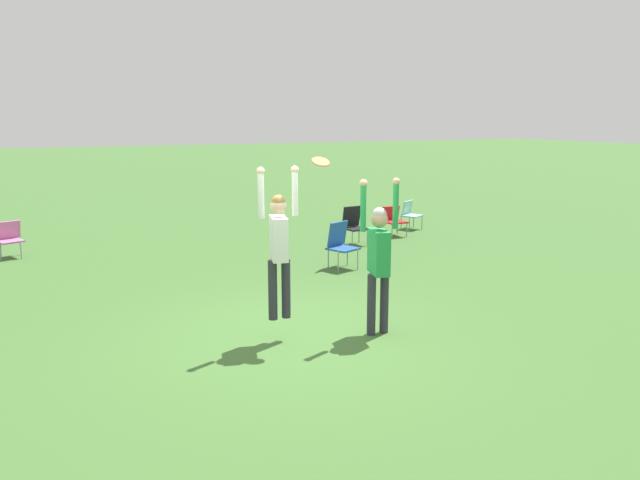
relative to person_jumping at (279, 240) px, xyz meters
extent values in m
plane|color=#3D662D|center=(0.30, 0.08, -1.38)|extent=(120.00, 120.00, 0.00)
cylinder|color=#2D2D38|center=(-0.10, 0.00, -0.67)|extent=(0.12, 0.12, 0.81)
cylinder|color=#2D2D38|center=(0.10, 0.00, -0.67)|extent=(0.12, 0.12, 0.81)
cube|color=white|center=(0.00, 0.00, 0.02)|extent=(0.30, 0.46, 0.57)
sphere|color=beige|center=(0.00, 0.00, 0.44)|extent=(0.22, 0.22, 0.22)
sphere|color=olive|center=(0.00, 0.00, 0.50)|extent=(0.19, 0.19, 0.19)
cylinder|color=white|center=(-0.24, 0.00, 0.61)|extent=(0.08, 0.08, 0.60)
sphere|color=beige|center=(-0.24, 0.00, 0.91)|extent=(0.10, 0.10, 0.10)
cylinder|color=white|center=(0.24, 0.00, 0.61)|extent=(0.08, 0.08, 0.60)
sphere|color=beige|center=(0.24, 0.00, 0.91)|extent=(0.10, 0.10, 0.10)
cylinder|color=#2D2D38|center=(1.22, -0.34, -0.95)|extent=(0.12, 0.12, 0.86)
cylinder|color=#2D2D38|center=(1.43, -0.34, -0.95)|extent=(0.12, 0.12, 0.86)
cube|color=green|center=(1.32, -0.34, -0.22)|extent=(0.31, 0.49, 0.61)
sphere|color=tan|center=(1.32, -0.34, 0.23)|extent=(0.23, 0.23, 0.23)
sphere|color=#B7B2AD|center=(1.32, -0.34, 0.29)|extent=(0.20, 0.20, 0.20)
cylinder|color=green|center=(1.07, -0.34, 0.41)|extent=(0.08, 0.08, 0.64)
sphere|color=tan|center=(1.07, -0.34, 0.73)|extent=(0.10, 0.10, 0.10)
cylinder|color=green|center=(1.58, -0.34, 0.41)|extent=(0.08, 0.08, 0.64)
sphere|color=tan|center=(1.58, -0.34, 0.73)|extent=(0.10, 0.10, 0.10)
cylinder|color=#E04C23|center=(0.58, -0.05, 1.01)|extent=(0.24, 0.22, 0.11)
cylinder|color=gray|center=(5.21, 5.49, -1.19)|extent=(0.02, 0.02, 0.38)
cylinder|color=gray|center=(5.64, 5.49, -1.19)|extent=(0.02, 0.02, 0.38)
cylinder|color=gray|center=(5.21, 5.92, -1.19)|extent=(0.02, 0.02, 0.38)
cylinder|color=gray|center=(5.64, 5.92, -1.19)|extent=(0.02, 0.02, 0.38)
cube|color=#B21E23|center=(5.43, 5.71, -1.01)|extent=(0.51, 0.51, 0.04)
cube|color=#B21E23|center=(5.43, 5.94, -0.82)|extent=(0.51, 0.10, 0.35)
cylinder|color=gray|center=(3.80, 4.96, -1.18)|extent=(0.02, 0.02, 0.41)
cylinder|color=gray|center=(4.20, 4.96, -1.18)|extent=(0.02, 0.02, 0.41)
cylinder|color=gray|center=(3.80, 5.37, -1.18)|extent=(0.02, 0.02, 0.41)
cylinder|color=gray|center=(4.20, 5.37, -1.18)|extent=(0.02, 0.02, 0.41)
cube|color=black|center=(4.00, 5.16, -0.99)|extent=(0.52, 0.52, 0.04)
cube|color=black|center=(4.00, 5.38, -0.73)|extent=(0.48, 0.17, 0.49)
cylinder|color=gray|center=(-3.51, 6.95, -1.19)|extent=(0.02, 0.02, 0.38)
cylinder|color=gray|center=(-3.12, 6.95, -1.19)|extent=(0.02, 0.02, 0.38)
cylinder|color=gray|center=(-3.51, 7.34, -1.19)|extent=(0.02, 0.02, 0.38)
cylinder|color=gray|center=(-3.12, 7.34, -1.19)|extent=(0.02, 0.02, 0.38)
cube|color=#C666A3|center=(-3.31, 7.14, -1.02)|extent=(0.60, 0.60, 0.04)
cube|color=#C666A3|center=(-3.31, 7.35, -0.81)|extent=(0.47, 0.26, 0.39)
cylinder|color=gray|center=(6.18, 6.18, -1.19)|extent=(0.02, 0.02, 0.38)
cylinder|color=gray|center=(6.58, 6.18, -1.19)|extent=(0.02, 0.02, 0.38)
cylinder|color=gray|center=(6.18, 6.58, -1.19)|extent=(0.02, 0.02, 0.38)
cylinder|color=gray|center=(6.58, 6.58, -1.19)|extent=(0.02, 0.02, 0.38)
cube|color=#8CC6C1|center=(6.38, 6.38, -1.02)|extent=(0.64, 0.64, 0.04)
cube|color=#8CC6C1|center=(6.38, 6.59, -0.82)|extent=(0.45, 0.32, 0.37)
cylinder|color=gray|center=(2.43, 3.01, -1.17)|extent=(0.02, 0.02, 0.42)
cylinder|color=gray|center=(2.86, 3.01, -1.17)|extent=(0.02, 0.02, 0.42)
cylinder|color=gray|center=(2.43, 3.44, -1.17)|extent=(0.02, 0.02, 0.42)
cylinder|color=gray|center=(2.86, 3.44, -1.17)|extent=(0.02, 0.02, 0.42)
cube|color=#235193|center=(2.64, 3.22, -0.98)|extent=(0.66, 0.66, 0.04)
cube|color=#235193|center=(2.64, 3.46, -0.71)|extent=(0.52, 0.30, 0.49)
camera|label=1|loc=(-2.96, -7.45, 1.58)|focal=35.00mm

